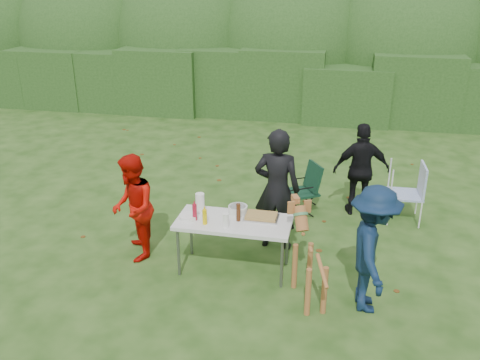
% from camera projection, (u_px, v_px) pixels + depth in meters
% --- Properties ---
extents(ground, '(80.00, 80.00, 0.00)m').
position_uv_depth(ground, '(202.00, 275.00, 6.76)').
color(ground, '#1E4211').
extents(hedge_row, '(22.00, 1.40, 1.70)m').
position_uv_depth(hedge_row, '(283.00, 86.00, 13.66)').
color(hedge_row, '#23471C').
rests_on(hedge_row, ground).
extents(shrub_backdrop, '(20.00, 2.60, 3.20)m').
position_uv_depth(shrub_backdrop, '(291.00, 49.00, 14.81)').
color(shrub_backdrop, '#3D6628').
rests_on(shrub_backdrop, ground).
extents(folding_table, '(1.50, 0.70, 0.74)m').
position_uv_depth(folding_table, '(234.00, 224.00, 6.63)').
color(folding_table, silver).
rests_on(folding_table, ground).
extents(person_cook, '(0.67, 0.45, 1.79)m').
position_uv_depth(person_cook, '(277.00, 190.00, 7.15)').
color(person_cook, black).
rests_on(person_cook, ground).
extents(person_red_jacket, '(0.81, 0.90, 1.50)m').
position_uv_depth(person_red_jacket, '(133.00, 208.00, 6.93)').
color(person_red_jacket, red).
rests_on(person_red_jacket, ground).
extents(person_black_puffy, '(0.96, 0.55, 1.54)m').
position_uv_depth(person_black_puffy, '(361.00, 170.00, 8.19)').
color(person_black_puffy, black).
rests_on(person_black_puffy, ground).
extents(child, '(0.68, 1.06, 1.56)m').
position_uv_depth(child, '(372.00, 250.00, 5.84)').
color(child, '#0E213D').
rests_on(child, ground).
extents(dog, '(0.84, 1.21, 1.07)m').
position_uv_depth(dog, '(310.00, 262.00, 6.06)').
color(dog, '#A26332').
rests_on(dog, ground).
extents(camping_chair, '(0.74, 0.74, 0.87)m').
position_uv_depth(camping_chair, '(302.00, 189.00, 8.31)').
color(camping_chair, '#103220').
rests_on(camping_chair, ground).
extents(lawn_chair, '(0.60, 0.60, 0.97)m').
position_uv_depth(lawn_chair, '(405.00, 192.00, 8.09)').
color(lawn_chair, '#4D6FBF').
rests_on(lawn_chair, ground).
extents(food_tray, '(0.45, 0.30, 0.02)m').
position_uv_depth(food_tray, '(261.00, 218.00, 6.67)').
color(food_tray, '#B7B7BA').
rests_on(food_tray, folding_table).
extents(focaccia_bread, '(0.40, 0.26, 0.04)m').
position_uv_depth(focaccia_bread, '(261.00, 216.00, 6.66)').
color(focaccia_bread, '#AC8745').
rests_on(focaccia_bread, food_tray).
extents(mustard_bottle, '(0.06, 0.06, 0.20)m').
position_uv_depth(mustard_bottle, '(205.00, 217.00, 6.48)').
color(mustard_bottle, '#E3C206').
rests_on(mustard_bottle, folding_table).
extents(ketchup_bottle, '(0.06, 0.06, 0.22)m').
position_uv_depth(ketchup_bottle, '(195.00, 212.00, 6.58)').
color(ketchup_bottle, '#A5142B').
rests_on(ketchup_bottle, folding_table).
extents(beer_bottle, '(0.06, 0.06, 0.24)m').
position_uv_depth(beer_bottle, '(238.00, 212.00, 6.56)').
color(beer_bottle, '#47230F').
rests_on(beer_bottle, folding_table).
extents(paper_towel_roll, '(0.12, 0.12, 0.26)m').
position_uv_depth(paper_towel_roll, '(200.00, 203.00, 6.81)').
color(paper_towel_roll, white).
rests_on(paper_towel_roll, folding_table).
extents(cup_stack, '(0.08, 0.08, 0.18)m').
position_uv_depth(cup_stack, '(226.00, 220.00, 6.42)').
color(cup_stack, white).
rests_on(cup_stack, folding_table).
extents(pasta_bowl, '(0.26, 0.26, 0.10)m').
position_uv_depth(pasta_bowl, '(238.00, 209.00, 6.80)').
color(pasta_bowl, silver).
rests_on(pasta_bowl, folding_table).
extents(plate_stack, '(0.24, 0.24, 0.05)m').
position_uv_depth(plate_stack, '(188.00, 217.00, 6.65)').
color(plate_stack, white).
rests_on(plate_stack, folding_table).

